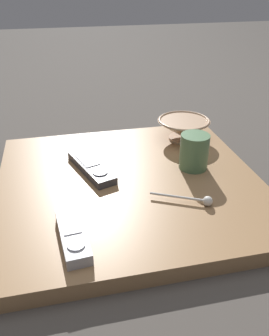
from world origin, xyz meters
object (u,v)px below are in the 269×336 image
at_px(coffee_mug, 194,152).
at_px(teaspoon, 199,200).
at_px(cereal_bowl, 183,128).
at_px(tv_remote_near, 91,167).
at_px(tv_remote_far, 73,235).

height_order(coffee_mug, teaspoon, coffee_mug).
bearing_deg(cereal_bowl, tv_remote_near, 113.99).
distance_m(teaspoon, tv_remote_near, 0.31).
distance_m(cereal_bowl, tv_remote_far, 0.56).
distance_m(cereal_bowl, tv_remote_near, 0.34).
relative_size(coffee_mug, tv_remote_far, 0.58).
relative_size(cereal_bowl, teaspoon, 1.22).
xyz_separation_m(cereal_bowl, tv_remote_near, (-0.14, 0.31, -0.03)).
xyz_separation_m(cereal_bowl, tv_remote_far, (-0.41, 0.38, -0.03)).
bearing_deg(cereal_bowl, teaspoon, 166.71).
relative_size(teaspoon, tv_remote_far, 0.80).
bearing_deg(tv_remote_near, teaspoon, -132.80).
distance_m(coffee_mug, tv_remote_near, 0.28).
xyz_separation_m(teaspoon, tv_remote_near, (0.21, 0.23, -0.00)).
relative_size(cereal_bowl, tv_remote_near, 0.80).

